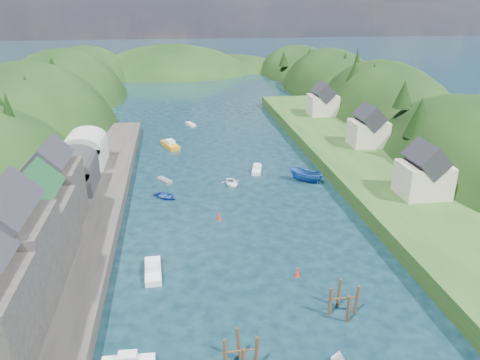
{
  "coord_description": "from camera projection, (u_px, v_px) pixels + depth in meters",
  "views": [
    {
      "loc": [
        -9.5,
        -38.98,
        30.42
      ],
      "look_at": [
        0.0,
        28.0,
        4.0
      ],
      "focal_mm": 35.0,
      "sensor_mm": 36.0,
      "label": 1
    }
  ],
  "objects": [
    {
      "name": "quay_left",
      "position": [
        73.0,
        231.0,
        63.21
      ],
      "size": [
        12.0,
        110.0,
        2.0
      ],
      "primitive_type": "cube",
      "color": "#2D2B28",
      "rests_on": "ground"
    },
    {
      "name": "piling_cluster_far",
      "position": [
        343.0,
        303.0,
        47.8
      ],
      "size": [
        3.35,
        3.11,
        3.78
      ],
      "color": "#382314",
      "rests_on": "ground"
    },
    {
      "name": "channel_buoy_near",
      "position": [
        297.0,
        273.0,
        54.58
      ],
      "size": [
        0.7,
        0.7,
        1.1
      ],
      "color": "#B11E0E",
      "rests_on": "ground"
    },
    {
      "name": "piling_cluster_near",
      "position": [
        241.0,
        356.0,
        40.7
      ],
      "size": [
        3.26,
        3.04,
        3.76
      ],
      "color": "#382314",
      "rests_on": "ground"
    },
    {
      "name": "hill_trees",
      "position": [
        220.0,
        91.0,
        103.93
      ],
      "size": [
        91.12,
        153.4,
        12.0
      ],
      "color": "black",
      "rests_on": "ground"
    },
    {
      "name": "right_bank_cottages",
      "position": [
        363.0,
        128.0,
        94.37
      ],
      "size": [
        9.0,
        59.24,
        8.41
      ],
      "color": "beige",
      "rests_on": "terrace_right"
    },
    {
      "name": "moored_boats",
      "position": [
        221.0,
        221.0,
        66.79
      ],
      "size": [
        33.99,
        95.57,
        2.41
      ],
      "color": "white",
      "rests_on": "ground"
    },
    {
      "name": "quayside_buildings",
      "position": [
        20.0,
        240.0,
        48.18
      ],
      "size": [
        8.0,
        35.84,
        12.9
      ],
      "color": "#2D2B28",
      "rests_on": "quay_left"
    },
    {
      "name": "terrace_right",
      "position": [
        362.0,
        164.0,
        87.99
      ],
      "size": [
        16.0,
        120.0,
        2.4
      ],
      "primitive_type": "cube",
      "color": "#234719",
      "rests_on": "ground"
    },
    {
      "name": "hillside_left",
      "position": [
        31.0,
        166.0,
        114.47
      ],
      "size": [
        44.0,
        245.56,
        52.0
      ],
      "color": "black",
      "rests_on": "ground"
    },
    {
      "name": "channel_buoy_far",
      "position": [
        219.0,
        217.0,
        68.49
      ],
      "size": [
        0.7,
        0.7,
        1.1
      ],
      "color": "#B11E0E",
      "rests_on": "ground"
    },
    {
      "name": "hillside_right",
      "position": [
        381.0,
        148.0,
        126.01
      ],
      "size": [
        36.0,
        245.56,
        48.0
      ],
      "color": "black",
      "rests_on": "ground"
    },
    {
      "name": "ground",
      "position": [
        225.0,
        159.0,
        94.38
      ],
      "size": [
        600.0,
        600.0,
        0.0
      ],
      "primitive_type": "plane",
      "color": "black",
      "rests_on": "ground"
    },
    {
      "name": "far_hills",
      "position": [
        198.0,
        95.0,
        212.83
      ],
      "size": [
        103.0,
        68.0,
        44.0
      ],
      "color": "black",
      "rests_on": "ground"
    },
    {
      "name": "boat_sheds",
      "position": [
        79.0,
        157.0,
        78.91
      ],
      "size": [
        7.0,
        21.0,
        7.5
      ],
      "color": "#2D2D30",
      "rests_on": "quay_left"
    },
    {
      "name": "terrace_left_grass",
      "position": [
        18.0,
        233.0,
        62.2
      ],
      "size": [
        12.0,
        110.0,
        2.5
      ],
      "primitive_type": "cube",
      "color": "#234719",
      "rests_on": "ground"
    }
  ]
}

